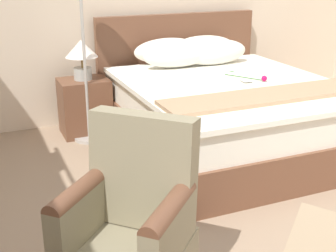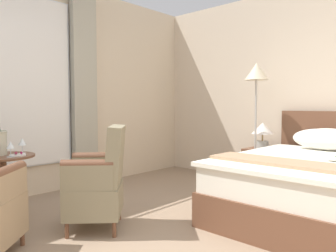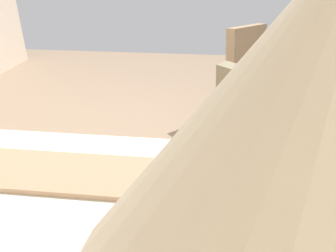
# 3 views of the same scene
# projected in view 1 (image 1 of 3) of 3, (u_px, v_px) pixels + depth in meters

# --- Properties ---
(bed) EXTENTS (1.74, 2.14, 1.07)m
(bed) POSITION_uv_depth(u_px,v_px,m) (222.00, 107.00, 4.17)
(bed) COLOR brown
(bed) RESTS_ON ground
(nightstand) EXTENTS (0.48, 0.36, 0.53)m
(nightstand) POSITION_uv_depth(u_px,v_px,m) (85.00, 107.00, 4.47)
(nightstand) COLOR brown
(nightstand) RESTS_ON ground
(bedside_lamp) EXTENTS (0.30, 0.30, 0.37)m
(bedside_lamp) POSITION_uv_depth(u_px,v_px,m) (82.00, 53.00, 4.29)
(bedside_lamp) COLOR #AFB3AF
(bedside_lamp) RESTS_ON nightstand
(armchair_by_window) EXTENTS (0.73, 0.73, 0.96)m
(armchair_by_window) POSITION_uv_depth(u_px,v_px,m) (131.00, 233.00, 2.12)
(armchair_by_window) COLOR brown
(armchair_by_window) RESTS_ON ground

